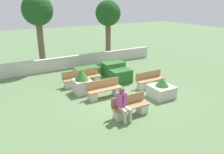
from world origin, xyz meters
name	(u,v)px	position (x,y,z in m)	size (l,w,h in m)	color
ground_plane	(120,96)	(0.00, 0.00, 0.00)	(60.00, 60.00, 0.00)	#607F51
perimeter_wall	(78,61)	(0.00, 5.79, 0.43)	(12.14, 0.30, 0.86)	beige
bench_front	(130,108)	(-0.60, -1.82, 0.31)	(1.61, 0.49, 0.85)	#A37A4C
bench_left_side	(105,91)	(-0.70, 0.31, 0.32)	(1.80, 0.48, 0.85)	#A37A4C
bench_right_side	(82,79)	(-1.05, 2.39, 0.34)	(2.19, 0.49, 0.85)	#A37A4C
bench_back	(150,81)	(2.11, 0.27, 0.32)	(1.70, 0.49, 0.85)	#A37A4C
person_seated_man	(123,103)	(-1.05, -1.96, 0.74)	(0.38, 0.64, 1.34)	#B2A893
hedge_block_near_left	(113,68)	(1.40, 3.16, 0.40)	(1.39, 0.81, 0.80)	#33702D
hedge_block_near_right	(121,76)	(1.00, 1.60, 0.39)	(1.18, 0.79, 0.78)	#286028
hedge_block_mid_left	(87,72)	(-0.32, 3.43, 0.32)	(1.50, 0.89, 0.63)	#33702D
planter_corner_left	(82,82)	(-1.46, 1.35, 0.59)	(0.85, 0.85, 1.26)	beige
planter_corner_right	(162,89)	(1.76, -1.04, 0.40)	(1.07, 1.07, 1.01)	beige
tree_leftmost	(38,12)	(-2.18, 7.04, 3.78)	(2.05, 2.05, 4.95)	brown
tree_center_left	(108,15)	(2.75, 6.34, 3.47)	(1.88, 1.88, 4.56)	brown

